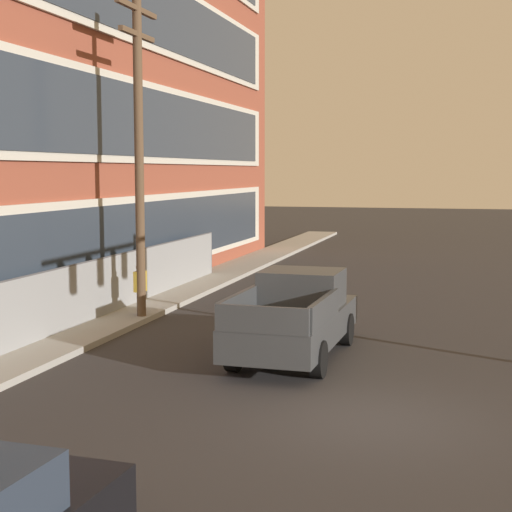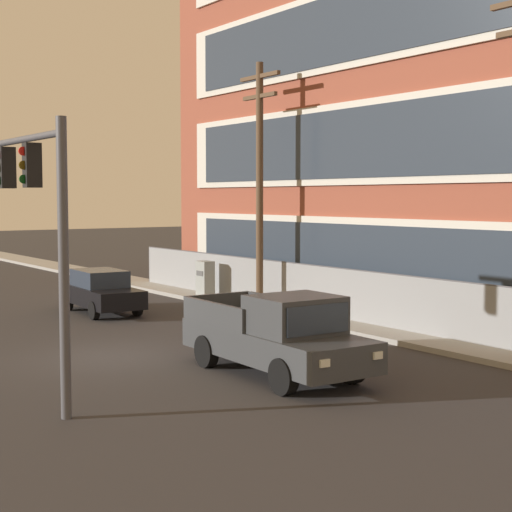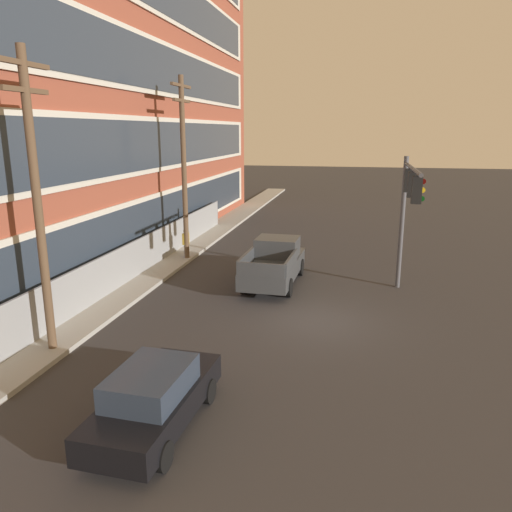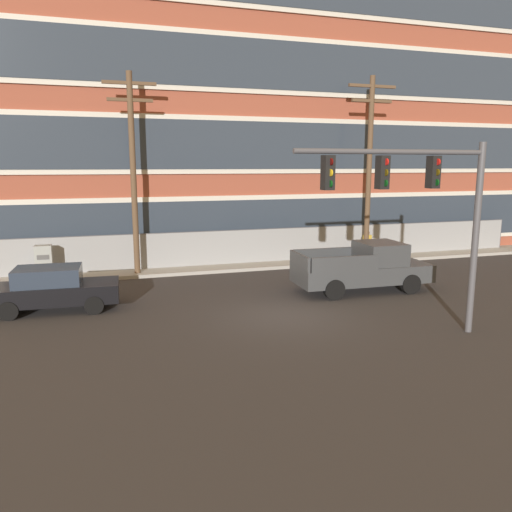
% 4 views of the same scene
% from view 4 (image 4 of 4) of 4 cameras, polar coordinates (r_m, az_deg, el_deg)
% --- Properties ---
extents(ground_plane, '(160.00, 160.00, 0.00)m').
position_cam_4_polar(ground_plane, '(17.00, 3.33, -6.88)').
color(ground_plane, '#333030').
extents(sidewalk_building_side, '(80.00, 1.99, 0.16)m').
position_cam_4_polar(sidewalk_building_side, '(24.62, -3.43, -1.26)').
color(sidewalk_building_side, '#9E9B93').
rests_on(sidewalk_building_side, ground).
extents(brick_mill_building, '(40.95, 10.05, 19.75)m').
position_cam_4_polar(brick_mill_building, '(32.45, 7.76, 18.88)').
color(brick_mill_building, brown).
rests_on(brick_mill_building, ground).
extents(chain_link_fence, '(31.65, 0.06, 1.85)m').
position_cam_4_polar(chain_link_fence, '(25.15, -1.06, 1.01)').
color(chain_link_fence, gray).
rests_on(chain_link_fence, ground).
extents(traffic_signal_mast, '(5.93, 0.43, 5.69)m').
position_cam_4_polar(traffic_signal_mast, '(14.84, 18.45, 6.54)').
color(traffic_signal_mast, '#4C4C51').
rests_on(traffic_signal_mast, ground).
extents(pickup_truck_dark_grey, '(5.57, 2.25, 1.97)m').
position_cam_4_polar(pickup_truck_dark_grey, '(20.55, 12.34, -1.37)').
color(pickup_truck_dark_grey, '#383A3D').
rests_on(pickup_truck_dark_grey, ground).
extents(sedan_black, '(4.41, 1.95, 1.56)m').
position_cam_4_polar(sedan_black, '(18.76, -22.21, -3.47)').
color(sedan_black, black).
rests_on(sedan_black, ground).
extents(utility_pole_near_corner, '(2.29, 0.26, 9.00)m').
position_cam_4_polar(utility_pole_near_corner, '(23.02, -13.88, 9.84)').
color(utility_pole_near_corner, brown).
rests_on(utility_pole_near_corner, ground).
extents(utility_pole_midblock, '(2.56, 0.26, 9.34)m').
position_cam_4_polar(utility_pole_midblock, '(26.19, 12.82, 10.41)').
color(utility_pole_midblock, brown).
rests_on(utility_pole_midblock, ground).
extents(electrical_cabinet, '(0.70, 0.52, 1.61)m').
position_cam_4_polar(electrical_cabinet, '(23.57, -23.05, -0.80)').
color(electrical_cabinet, '#939993').
rests_on(electrical_cabinet, ground).
extents(pedestrian_near_cabinet, '(0.41, 0.26, 1.69)m').
position_cam_4_polar(pedestrian_near_cabinet, '(26.62, 12.57, 1.35)').
color(pedestrian_near_cabinet, navy).
rests_on(pedestrian_near_cabinet, ground).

